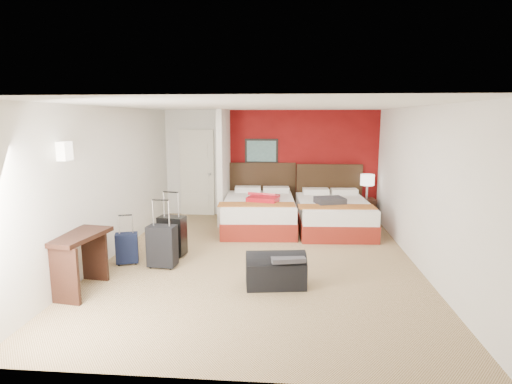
# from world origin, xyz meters

# --- Properties ---
(ground) EXTENTS (6.50, 6.50, 0.00)m
(ground) POSITION_xyz_m (0.00, 0.00, 0.00)
(ground) COLOR tan
(ground) RESTS_ON ground
(room_walls) EXTENTS (5.02, 6.52, 2.50)m
(room_walls) POSITION_xyz_m (-1.40, 1.42, 1.26)
(room_walls) COLOR white
(room_walls) RESTS_ON ground
(red_accent_panel) EXTENTS (3.50, 0.04, 2.50)m
(red_accent_panel) POSITION_xyz_m (0.75, 3.23, 1.25)
(red_accent_panel) COLOR maroon
(red_accent_panel) RESTS_ON ground
(partition_wall) EXTENTS (0.12, 1.20, 2.50)m
(partition_wall) POSITION_xyz_m (-1.00, 2.61, 1.25)
(partition_wall) COLOR silver
(partition_wall) RESTS_ON ground
(entry_door) EXTENTS (0.82, 0.06, 2.05)m
(entry_door) POSITION_xyz_m (-1.75, 3.20, 1.02)
(entry_door) COLOR silver
(entry_door) RESTS_ON ground
(bed_left) EXTENTS (1.62, 2.21, 0.63)m
(bed_left) POSITION_xyz_m (-0.17, 2.05, 0.32)
(bed_left) COLOR silver
(bed_left) RESTS_ON ground
(bed_right) EXTENTS (1.56, 2.15, 0.62)m
(bed_right) POSITION_xyz_m (1.38, 2.01, 0.31)
(bed_right) COLOR white
(bed_right) RESTS_ON ground
(red_suitcase_open) EXTENTS (0.78, 0.95, 0.10)m
(red_suitcase_open) POSITION_xyz_m (-0.07, 1.95, 0.68)
(red_suitcase_open) COLOR red
(red_suitcase_open) RESTS_ON bed_left
(jacket_bundle) EXTENTS (0.65, 0.57, 0.13)m
(jacket_bundle) POSITION_xyz_m (1.28, 1.71, 0.68)
(jacket_bundle) COLOR #39393E
(jacket_bundle) RESTS_ON bed_right
(nightstand) EXTENTS (0.40, 0.40, 0.52)m
(nightstand) POSITION_xyz_m (2.20, 2.85, 0.26)
(nightstand) COLOR black
(nightstand) RESTS_ON ground
(table_lamp) EXTENTS (0.36, 0.36, 0.55)m
(table_lamp) POSITION_xyz_m (2.20, 2.85, 0.80)
(table_lamp) COLOR silver
(table_lamp) RESTS_ON nightstand
(suitcase_black) EXTENTS (0.47, 0.34, 0.66)m
(suitcase_black) POSITION_xyz_m (-1.49, 0.09, 0.33)
(suitcase_black) COLOR black
(suitcase_black) RESTS_ON ground
(suitcase_charcoal) EXTENTS (0.45, 0.31, 0.64)m
(suitcase_charcoal) POSITION_xyz_m (-1.49, -0.46, 0.32)
(suitcase_charcoal) COLOR black
(suitcase_charcoal) RESTS_ON ground
(suitcase_navy) EXTENTS (0.39, 0.31, 0.47)m
(suitcase_navy) POSITION_xyz_m (-2.10, -0.36, 0.24)
(suitcase_navy) COLOR black
(suitcase_navy) RESTS_ON ground
(duffel_bag) EXTENTS (0.87, 0.54, 0.41)m
(duffel_bag) POSITION_xyz_m (0.30, -1.07, 0.21)
(duffel_bag) COLOR black
(duffel_bag) RESTS_ON ground
(jacket_draped) EXTENTS (0.53, 0.47, 0.06)m
(jacket_draped) POSITION_xyz_m (0.45, -1.12, 0.45)
(jacket_draped) COLOR #3C3B41
(jacket_draped) RESTS_ON duffel_bag
(desk) EXTENTS (0.62, 1.02, 0.80)m
(desk) POSITION_xyz_m (-2.32, -1.46, 0.40)
(desk) COLOR black
(desk) RESTS_ON ground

